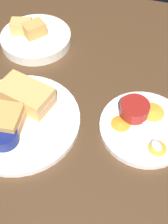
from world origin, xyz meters
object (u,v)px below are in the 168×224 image
Objects in this scene: sandwich_half_near at (26,95)px; ramekin_light_gravy at (134,109)px; spoon_by_dark_ramekin at (9,120)px; spoon_by_gravy_ramekin at (154,141)px; plate_chips_companion at (144,127)px; bread_basket_rear at (35,37)px; ramekin_dark_sauce at (4,136)px; plate_sandwich_main at (20,121)px.

ramekin_light_gravy is at bearing 8.21° from sandwich_half_near.
spoon_by_gravy_ramekin is at bearing 7.11° from spoon_by_dark_ramekin.
plate_chips_companion is 2.39× the size of spoon_by_gravy_ramekin.
plate_chips_companion is 3.06× the size of ramekin_light_gravy.
spoon_by_gravy_ramekin is (5.84, -6.50, -1.53)cm from ramekin_light_gravy.
bread_basket_rear reaches higher than plate_chips_companion.
ramekin_dark_sauce is 0.66× the size of spoon_by_dark_ramekin.
spoon_by_dark_ramekin is (-1.38, 5.14, -1.39)cm from ramekin_dark_sauce.
ramekin_light_gravy is 0.33× the size of bread_basket_rear.
spoon_by_gravy_ramekin is at bearing -4.83° from sandwich_half_near.
ramekin_dark_sauce is 33.67cm from spoon_by_gravy_ramekin.
spoon_by_dark_ramekin is 29.88cm from ramekin_light_gravy.
spoon_by_gravy_ramekin is (32.32, 9.34, -1.39)cm from ramekin_dark_sauce.
ramekin_dark_sauce is 0.31× the size of bread_basket_rear.
bread_basket_rear is at bearing 146.47° from spoon_by_gravy_ramekin.
bread_basket_rear reaches higher than ramekin_light_gravy.
sandwich_half_near is (-0.38, 5.52, 3.20)cm from plate_sandwich_main.
ramekin_light_gravy reaches higher than spoon_by_gravy_ramekin.
spoon_by_dark_ramekin is 33.96cm from spoon_by_gravy_ramekin.
plate_sandwich_main is 1.37× the size of bread_basket_rear.
spoon_by_gravy_ramekin is (33.70, 4.20, 0.00)cm from spoon_by_dark_ramekin.
ramekin_light_gravy is at bearing 19.78° from plate_sandwich_main.
sandwich_half_near is 29.69cm from plate_chips_companion.
plate_chips_companion is 43.54cm from bread_basket_rear.
spoon_by_dark_ramekin and spoon_by_gravy_ramekin have the same top height.
spoon_by_dark_ramekin is 32.11cm from plate_chips_companion.
ramekin_light_gravy is (26.47, 15.85, 0.15)cm from ramekin_dark_sauce.
ramekin_light_gravy reaches higher than spoon_by_dark_ramekin.
sandwich_half_near reaches higher than spoon_by_gravy_ramekin.
spoon_by_gravy_ramekin is (31.74, 2.81, 1.16)cm from plate_sandwich_main.
sandwich_half_near is 2.23× the size of ramekin_dark_sauce.
spoon_by_dark_ramekin is at bearing 105.06° from ramekin_dark_sauce.
ramekin_dark_sauce is 36.56cm from bread_basket_rear.
sandwich_half_near reaches higher than ramekin_light_gravy.
ramekin_dark_sauce is at bearing -74.94° from spoon_by_dark_ramekin.
spoon_by_gravy_ramekin is at bearing -55.48° from plate_chips_companion.
sandwich_half_near is 1.62× the size of spoon_by_gravy_ramekin.
ramekin_light_gravy reaches higher than plate_sandwich_main.
sandwich_half_near is at bearing 93.98° from plate_sandwich_main.
spoon_by_dark_ramekin is 31.22cm from bread_basket_rear.
ramekin_light_gravy is (25.90, 9.31, 2.70)cm from plate_sandwich_main.
plate_sandwich_main is 4.47× the size of ramekin_dark_sauce.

